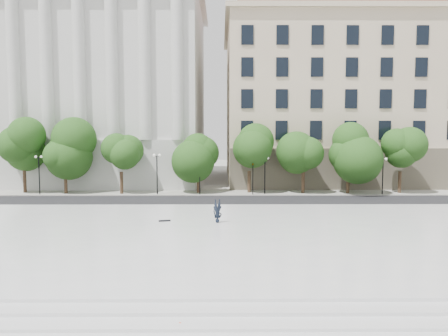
{
  "coord_description": "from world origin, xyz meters",
  "views": [
    {
      "loc": [
        1.02,
        -24.75,
        7.11
      ],
      "look_at": [
        1.24,
        10.0,
        4.09
      ],
      "focal_mm": 35.0,
      "sensor_mm": 36.0,
      "label": 1
    }
  ],
  "objects_px": {
    "person_lying": "(218,219)",
    "skateboard": "(165,221)",
    "traffic_light_west": "(200,162)",
    "traffic_light_east": "(253,162)"
  },
  "relations": [
    {
      "from": "person_lying",
      "to": "skateboard",
      "type": "relative_size",
      "value": 1.98
    },
    {
      "from": "traffic_light_west",
      "to": "skateboard",
      "type": "relative_size",
      "value": 4.89
    },
    {
      "from": "traffic_light_west",
      "to": "skateboard",
      "type": "bearing_deg",
      "value": -96.69
    },
    {
      "from": "traffic_light_west",
      "to": "skateboard",
      "type": "xyz_separation_m",
      "value": [
        -1.82,
        -15.53,
        -3.19
      ]
    },
    {
      "from": "traffic_light_east",
      "to": "person_lying",
      "type": "height_order",
      "value": "traffic_light_east"
    },
    {
      "from": "traffic_light_west",
      "to": "traffic_light_east",
      "type": "relative_size",
      "value": 0.99
    },
    {
      "from": "traffic_light_west",
      "to": "person_lying",
      "type": "distance_m",
      "value": 16.45
    },
    {
      "from": "traffic_light_west",
      "to": "traffic_light_east",
      "type": "height_order",
      "value": "traffic_light_east"
    },
    {
      "from": "traffic_light_east",
      "to": "person_lying",
      "type": "bearing_deg",
      "value": -102.99
    },
    {
      "from": "skateboard",
      "to": "person_lying",
      "type": "bearing_deg",
      "value": -20.35
    }
  ]
}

